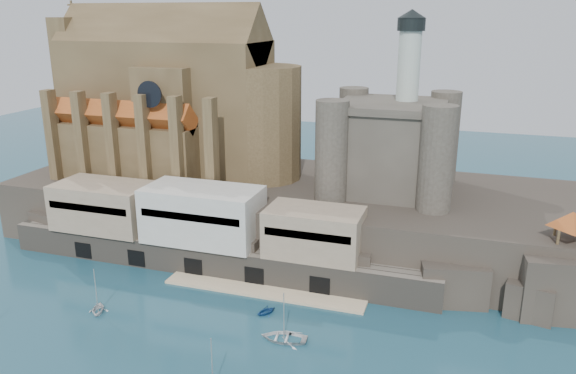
{
  "coord_description": "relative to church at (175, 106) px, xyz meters",
  "views": [
    {
      "loc": [
        28.2,
        -50.36,
        38.46
      ],
      "look_at": [
        1.15,
        32.0,
        11.77
      ],
      "focal_mm": 35.0,
      "sensor_mm": 36.0,
      "label": 1
    }
  ],
  "objects": [
    {
      "name": "promontory",
      "position": [
        23.94,
        -2.48,
        -17.2
      ],
      "size": [
        100.0,
        36.0,
        10.0
      ],
      "color": "#29231F",
      "rests_on": "ground"
    },
    {
      "name": "castle_keep",
      "position": [
        40.21,
        -0.78,
        -3.81
      ],
      "size": [
        21.2,
        21.2,
        29.3
      ],
      "color": "#433D34",
      "rests_on": "promontory"
    },
    {
      "name": "boat_4",
      "position": [
        6.98,
        -36.24,
        -22.13
      ],
      "size": [
        3.5,
        2.92,
        3.49
      ],
      "primitive_type": "imported",
      "rotation": [
        0.0,
        0.0,
        3.57
      ],
      "color": "silver",
      "rests_on": "ground"
    },
    {
      "name": "ground",
      "position": [
        24.13,
        -41.85,
        -22.13
      ],
      "size": [
        300.0,
        300.0,
        0.0
      ],
      "primitive_type": "plane",
      "color": "#184152",
      "rests_on": "ground"
    },
    {
      "name": "church",
      "position": [
        0.0,
        0.0,
        0.0
      ],
      "size": [
        47.0,
        25.93,
        30.51
      ],
      "color": "brown",
      "rests_on": "promontory"
    },
    {
      "name": "pavilion",
      "position": [
        66.13,
        -15.85,
        -9.4
      ],
      "size": [
        6.4,
        6.4,
        5.4
      ],
      "color": "brown",
      "rests_on": "rock_outcrop"
    },
    {
      "name": "quay",
      "position": [
        13.94,
        -18.78,
        -16.06
      ],
      "size": [
        70.0,
        12.0,
        13.05
      ],
      "color": "#696054",
      "rests_on": "ground"
    },
    {
      "name": "rock_outcrop",
      "position": [
        66.13,
        -16.01,
        -18.11
      ],
      "size": [
        14.5,
        10.5,
        8.7
      ],
      "color": "#29231F",
      "rests_on": "ground"
    },
    {
      "name": "boat_6",
      "position": [
        32.89,
        -34.66,
        -22.13
      ],
      "size": [
        1.67,
        4.25,
        5.79
      ],
      "primitive_type": "imported",
      "rotation": [
        0.0,
        0.0,
        4.83
      ],
      "color": "silver",
      "rests_on": "ground"
    },
    {
      "name": "boat_7",
      "position": [
        28.62,
        -29.45,
        -22.13
      ],
      "size": [
        2.93,
        2.66,
        2.9
      ],
      "primitive_type": "imported",
      "rotation": [
        0.0,
        0.0,
        5.69
      ],
      "color": "navy",
      "rests_on": "ground"
    }
  ]
}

